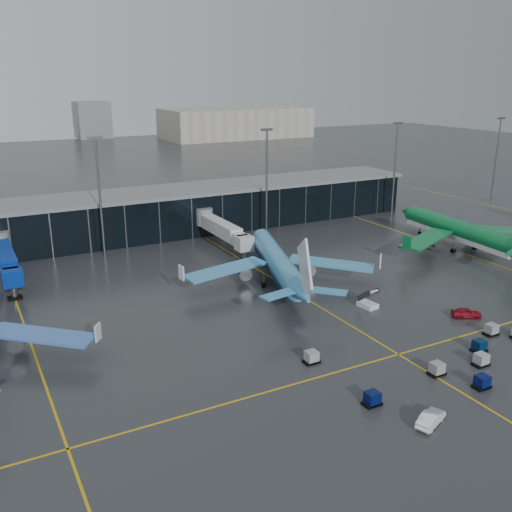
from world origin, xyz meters
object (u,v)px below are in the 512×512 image
airliner_klm_near (277,249)px  airliner_aer_lingus (460,219)px  baggage_carts (449,358)px  service_van_white (431,418)px  service_van_red (466,313)px  mobile_airstair (368,303)px

airliner_klm_near → airliner_aer_lingus: size_ratio=0.97×
airliner_klm_near → baggage_carts: bearing=-65.4°
airliner_aer_lingus → service_van_white: size_ratio=9.33×
service_van_red → service_van_white: 32.95m
airliner_aer_lingus → service_van_white: (-54.90, -47.79, -6.08)m
mobile_airstair → service_van_red: mobile_airstair is taller
airliner_klm_near → service_van_white: size_ratio=9.01×
airliner_aer_lingus → baggage_carts: size_ratio=1.33×
baggage_carts → mobile_airstair: 21.01m
baggage_carts → service_van_red: (14.11, 9.91, 0.04)m
airliner_aer_lingus → service_van_white: airliner_aer_lingus is taller
service_van_red → baggage_carts: bearing=154.4°
airliner_klm_near → mobile_airstair: airliner_klm_near is taller
airliner_klm_near → airliner_aer_lingus: (46.90, -0.15, 0.23)m
airliner_aer_lingus → mobile_airstair: bearing=-151.4°
airliner_klm_near → service_van_red: size_ratio=9.18×
airliner_aer_lingus → service_van_red: bearing=-130.1°
airliner_klm_near → mobile_airstair: bearing=-49.5°
service_van_white → airliner_aer_lingus: bearing=-71.7°
baggage_carts → service_van_red: 17.24m
mobile_airstair → service_van_red: size_ratio=0.74×
baggage_carts → service_van_white: size_ratio=7.00×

